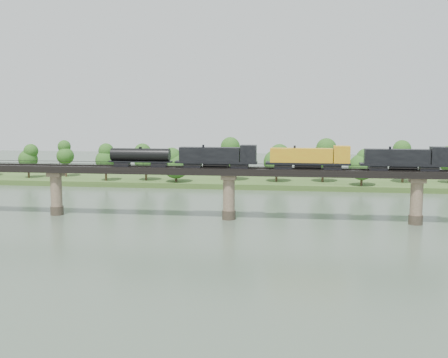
# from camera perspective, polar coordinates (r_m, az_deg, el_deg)

# --- Properties ---
(ground) EXTENTS (400.00, 400.00, 0.00)m
(ground) POSITION_cam_1_polar(r_m,az_deg,el_deg) (95.82, -1.72, -7.72)
(ground) COLOR #3C4C3C
(ground) RESTS_ON ground
(far_bank) EXTENTS (300.00, 24.00, 1.60)m
(far_bank) POSITION_cam_1_polar(r_m,az_deg,el_deg) (178.52, 2.65, -0.30)
(far_bank) COLOR #365321
(far_bank) RESTS_ON ground
(bridge) EXTENTS (236.00, 30.00, 11.50)m
(bridge) POSITION_cam_1_polar(r_m,az_deg,el_deg) (123.72, 0.50, -1.63)
(bridge) COLOR #473A2D
(bridge) RESTS_ON ground
(bridge_superstructure) EXTENTS (220.00, 4.90, 0.75)m
(bridge_superstructure) POSITION_cam_1_polar(r_m,az_deg,el_deg) (122.86, 0.50, 1.28)
(bridge_superstructure) COLOR black
(bridge_superstructure) RESTS_ON bridge
(far_treeline) EXTENTS (289.06, 17.54, 13.60)m
(far_treeline) POSITION_cam_1_polar(r_m,az_deg,el_deg) (174.06, -0.15, 2.16)
(far_treeline) COLOR #382619
(far_treeline) RESTS_ON far_bank
(freight_train) EXTENTS (73.03, 2.85, 5.03)m
(freight_train) POSITION_cam_1_polar(r_m,az_deg,el_deg) (121.82, 5.47, 2.19)
(freight_train) COLOR black
(freight_train) RESTS_ON bridge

